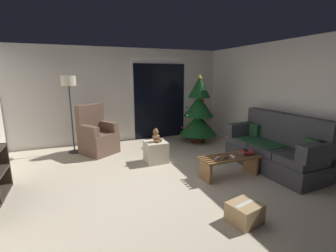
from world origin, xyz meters
The scene contains 18 objects.
ground_plane centered at (0.00, 0.00, 0.00)m, with size 7.00×7.00×0.00m, color beige.
wall_back centered at (0.00, 3.06, 1.25)m, with size 5.72×0.12×2.50m, color silver.
wall_right centered at (2.86, 0.00, 1.25)m, with size 0.12×6.00×2.50m, color silver.
patio_door_frame centered at (1.04, 2.99, 1.10)m, with size 1.60×0.02×2.20m, color silver.
patio_door_glass centered at (1.04, 2.97, 1.05)m, with size 1.50×0.02×2.10m, color black.
couch centered at (2.32, -0.10, 0.40)m, with size 0.85×1.97×1.08m.
coffee_table centered at (1.28, -0.08, 0.26)m, with size 1.10×0.40×0.38m.
remote_white centered at (1.31, -0.13, 0.39)m, with size 0.04×0.16×0.02m, color silver.
remote_graphite centered at (1.14, -0.16, 0.39)m, with size 0.04×0.16×0.02m, color #333338.
remote_silver centered at (1.00, -0.10, 0.39)m, with size 0.04×0.16×0.02m, color #ADADB2.
book_stack centered at (1.64, -0.10, 0.42)m, with size 0.25×0.21×0.07m.
cell_phone centered at (1.63, -0.07, 0.45)m, with size 0.07×0.14×0.01m, color black.
christmas_tree centered at (1.84, 2.12, 0.82)m, with size 1.00×1.00×1.83m.
armchair centered at (-0.80, 2.16, 0.40)m, with size 0.95×0.95×1.13m.
floor_lamp centered at (-1.32, 2.41, 1.51)m, with size 0.32×0.32×1.78m.
ottoman centered at (0.29, 1.11, 0.22)m, with size 0.44×0.44×0.44m, color beige.
teddy_bear_chestnut centered at (0.29, 1.10, 0.56)m, with size 0.21×0.22×0.29m.
cardboard_box_taped_mid_floor centered at (0.65, -1.29, 0.13)m, with size 0.44×0.41×0.25m.
Camera 1 is at (-1.23, -3.43, 1.83)m, focal length 25.43 mm.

